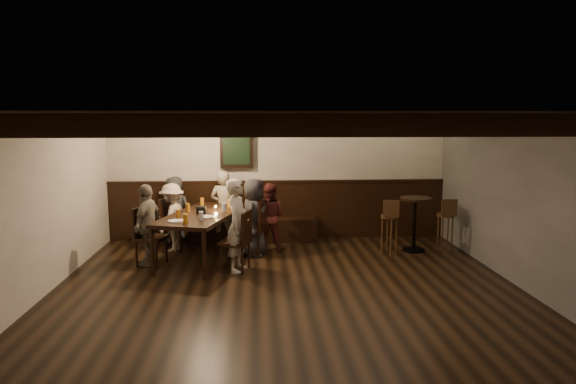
{
  "coord_description": "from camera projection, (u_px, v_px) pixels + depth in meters",
  "views": [
    {
      "loc": [
        -0.41,
        -6.36,
        2.37
      ],
      "look_at": [
        0.05,
        1.3,
        1.23
      ],
      "focal_mm": 32.0,
      "sensor_mm": 36.0,
      "label": 1
    }
  ],
  "objects": [
    {
      "name": "person_bench_left",
      "position": [
        175.0,
        210.0,
        9.5
      ],
      "size": [
        0.71,
        0.56,
        1.27
      ],
      "primitive_type": "imported",
      "rotation": [
        0.0,
        0.0,
        2.87
      ],
      "color": "#2A2A2C",
      "rests_on": "floor"
    },
    {
      "name": "person_left_far",
      "position": [
        148.0,
        225.0,
        8.16
      ],
      "size": [
        0.52,
        0.83,
        1.31
      ],
      "primitive_type": "imported",
      "rotation": [
        0.0,
        0.0,
        -1.84
      ],
      "color": "gray",
      "rests_on": "floor"
    },
    {
      "name": "condiment_caddy",
      "position": [
        201.0,
        210.0,
        8.37
      ],
      "size": [
        0.15,
        0.1,
        0.12
      ],
      "primitive_type": "cube",
      "color": "black",
      "rests_on": "dining_table"
    },
    {
      "name": "person_right_near",
      "position": [
        254.0,
        217.0,
        8.72
      ],
      "size": [
        0.58,
        0.74,
        1.33
      ],
      "primitive_type": "imported",
      "rotation": [
        0.0,
        0.0,
        1.3
      ],
      "color": "#28282A",
      "rests_on": "floor"
    },
    {
      "name": "room",
      "position": [
        265.0,
        194.0,
        8.66
      ],
      "size": [
        7.0,
        7.0,
        7.0
      ],
      "color": "black",
      "rests_on": "ground"
    },
    {
      "name": "pint_b",
      "position": [
        230.0,
        203.0,
        8.99
      ],
      "size": [
        0.07,
        0.07,
        0.14
      ],
      "primitive_type": "cylinder",
      "color": "#BF7219",
      "rests_on": "dining_table"
    },
    {
      "name": "candle",
      "position": [
        216.0,
        209.0,
        8.68
      ],
      "size": [
        0.05,
        0.05,
        0.05
      ],
      "primitive_type": "cylinder",
      "color": "beige",
      "rests_on": "dining_table"
    },
    {
      "name": "person_bench_right",
      "position": [
        269.0,
        216.0,
        9.13
      ],
      "size": [
        0.68,
        0.59,
        1.2
      ],
      "primitive_type": "imported",
      "rotation": [
        0.0,
        0.0,
        2.87
      ],
      "color": "#5C231F",
      "rests_on": "floor"
    },
    {
      "name": "pint_d",
      "position": [
        224.0,
        208.0,
        8.54
      ],
      "size": [
        0.07,
        0.07,
        0.14
      ],
      "primitive_type": "cylinder",
      "color": "silver",
      "rests_on": "dining_table"
    },
    {
      "name": "bar_stool_right",
      "position": [
        445.0,
        232.0,
        8.93
      ],
      "size": [
        0.31,
        0.31,
        0.97
      ],
      "rotation": [
        0.0,
        0.0,
        0.0
      ],
      "color": "#3D2613",
      "rests_on": "floor"
    },
    {
      "name": "person_bench_centre",
      "position": [
        224.0,
        208.0,
        9.45
      ],
      "size": [
        0.58,
        0.46,
        1.38
      ],
      "primitive_type": "imported",
      "rotation": [
        0.0,
        0.0,
        2.87
      ],
      "color": "#A09780",
      "rests_on": "floor"
    },
    {
      "name": "pint_g",
      "position": [
        185.0,
        219.0,
        7.63
      ],
      "size": [
        0.07,
        0.07,
        0.14
      ],
      "primitive_type": "cylinder",
      "color": "#BF7219",
      "rests_on": "dining_table"
    },
    {
      "name": "plate_near",
      "position": [
        176.0,
        221.0,
        7.78
      ],
      "size": [
        0.24,
        0.24,
        0.01
      ],
      "primitive_type": "cylinder",
      "color": "white",
      "rests_on": "dining_table"
    },
    {
      "name": "bar_stool_left",
      "position": [
        389.0,
        234.0,
        8.82
      ],
      "size": [
        0.31,
        0.33,
        0.97
      ],
      "rotation": [
        0.0,
        0.0,
        -0.12
      ],
      "color": "#3D2613",
      "rests_on": "floor"
    },
    {
      "name": "chair_right_near",
      "position": [
        252.0,
        238.0,
        8.78
      ],
      "size": [
        0.54,
        0.54,
        0.96
      ],
      "rotation": [
        0.0,
        0.0,
        1.3
      ],
      "color": "black",
      "rests_on": "floor"
    },
    {
      "name": "plate_far",
      "position": [
        206.0,
        217.0,
        8.09
      ],
      "size": [
        0.24,
        0.24,
        0.01
      ],
      "primitive_type": "cylinder",
      "color": "white",
      "rests_on": "dining_table"
    },
    {
      "name": "pint_a",
      "position": [
        202.0,
        202.0,
        9.15
      ],
      "size": [
        0.07,
        0.07,
        0.14
      ],
      "primitive_type": "cylinder",
      "color": "#BF7219",
      "rests_on": "dining_table"
    },
    {
      "name": "person_left_near",
      "position": [
        172.0,
        217.0,
        9.04
      ],
      "size": [
        0.64,
        0.87,
        1.2
      ],
      "primitive_type": "imported",
      "rotation": [
        0.0,
        0.0,
        -1.84
      ],
      "color": "#BCAA9F",
      "rests_on": "floor"
    },
    {
      "name": "chair_left_far",
      "position": [
        150.0,
        247.0,
        8.21
      ],
      "size": [
        0.53,
        0.53,
        0.93
      ],
      "rotation": [
        0.0,
        0.0,
        -1.84
      ],
      "color": "black",
      "rests_on": "floor"
    },
    {
      "name": "high_top_table",
      "position": [
        415.0,
        216.0,
        9.02
      ],
      "size": [
        0.54,
        0.54,
        0.96
      ],
      "color": "black",
      "rests_on": "floor"
    },
    {
      "name": "pint_c",
      "position": [
        188.0,
        207.0,
        8.57
      ],
      "size": [
        0.07,
        0.07,
        0.14
      ],
      "primitive_type": "cylinder",
      "color": "#BF7219",
      "rests_on": "dining_table"
    },
    {
      "name": "dining_table",
      "position": [
        203.0,
        217.0,
        8.43
      ],
      "size": [
        1.48,
        2.28,
        0.79
      ],
      "rotation": [
        0.0,
        0.0,
        -0.27
      ],
      "color": "black",
      "rests_on": "floor"
    },
    {
      "name": "chair_right_far",
      "position": [
        236.0,
        252.0,
        7.91
      ],
      "size": [
        0.53,
        0.53,
        0.94
      ],
      "rotation": [
        0.0,
        0.0,
        1.3
      ],
      "color": "black",
      "rests_on": "floor"
    },
    {
      "name": "chair_left_near",
      "position": [
        174.0,
        235.0,
        9.08
      ],
      "size": [
        0.53,
        0.53,
        0.94
      ],
      "rotation": [
        0.0,
        0.0,
        -1.84
      ],
      "color": "black",
      "rests_on": "floor"
    },
    {
      "name": "person_right_far",
      "position": [
        238.0,
        225.0,
        7.84
      ],
      "size": [
        0.47,
        0.6,
        1.43
      ],
      "primitive_type": "imported",
      "rotation": [
        0.0,
        0.0,
        1.3
      ],
      "color": "#BBB49E",
      "rests_on": "floor"
    },
    {
      "name": "pint_e",
      "position": [
        178.0,
        214.0,
        8.02
      ],
      "size": [
        0.07,
        0.07,
        0.14
      ],
      "primitive_type": "cylinder",
      "color": "#BF7219",
      "rests_on": "dining_table"
    },
    {
      "name": "pint_f",
      "position": [
        201.0,
        216.0,
        7.84
      ],
      "size": [
        0.07,
        0.07,
        0.14
      ],
      "primitive_type": "cylinder",
      "color": "silver",
      "rests_on": "dining_table"
    }
  ]
}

